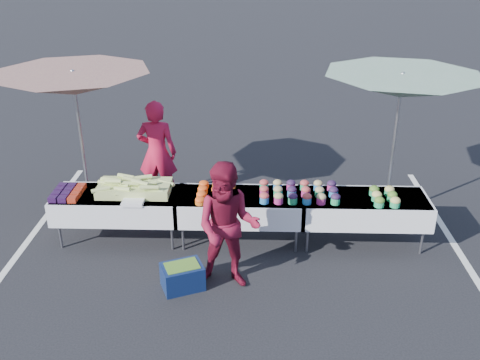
{
  "coord_description": "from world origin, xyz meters",
  "views": [
    {
      "loc": [
        0.22,
        -6.95,
        4.22
      ],
      "look_at": [
        0.0,
        0.0,
        1.0
      ],
      "focal_mm": 40.0,
      "sensor_mm": 36.0,
      "label": 1
    }
  ],
  "objects_px": {
    "table_center": "(240,206)",
    "customer": "(228,227)",
    "table_right": "(363,208)",
    "storage_bin": "(182,276)",
    "vendor": "(157,153)",
    "umbrella_left": "(74,84)",
    "umbrella_right": "(401,87)",
    "table_left": "(118,204)"
  },
  "relations": [
    {
      "from": "table_center",
      "to": "customer",
      "type": "xyz_separation_m",
      "value": [
        -0.12,
        -1.11,
        0.28
      ]
    },
    {
      "from": "table_right",
      "to": "storage_bin",
      "type": "relative_size",
      "value": 2.97
    },
    {
      "from": "vendor",
      "to": "table_center",
      "type": "bearing_deg",
      "value": 140.78
    },
    {
      "from": "umbrella_left",
      "to": "umbrella_right",
      "type": "xyz_separation_m",
      "value": [
        4.84,
        0.02,
        -0.0
      ]
    },
    {
      "from": "table_left",
      "to": "umbrella_right",
      "type": "height_order",
      "value": "umbrella_right"
    },
    {
      "from": "table_center",
      "to": "storage_bin",
      "type": "relative_size",
      "value": 2.97
    },
    {
      "from": "umbrella_right",
      "to": "umbrella_left",
      "type": "bearing_deg",
      "value": -179.75
    },
    {
      "from": "vendor",
      "to": "customer",
      "type": "xyz_separation_m",
      "value": [
        1.3,
        -2.38,
        -0.04
      ]
    },
    {
      "from": "table_right",
      "to": "customer",
      "type": "bearing_deg",
      "value": -149.91
    },
    {
      "from": "vendor",
      "to": "table_right",
      "type": "bearing_deg",
      "value": 161.0
    },
    {
      "from": "table_right",
      "to": "umbrella_left",
      "type": "height_order",
      "value": "umbrella_left"
    },
    {
      "from": "umbrella_left",
      "to": "storage_bin",
      "type": "relative_size",
      "value": 4.05
    },
    {
      "from": "table_left",
      "to": "customer",
      "type": "height_order",
      "value": "customer"
    },
    {
      "from": "table_center",
      "to": "table_right",
      "type": "xyz_separation_m",
      "value": [
        1.8,
        0.0,
        0.0
      ]
    },
    {
      "from": "table_left",
      "to": "storage_bin",
      "type": "height_order",
      "value": "table_left"
    },
    {
      "from": "table_center",
      "to": "table_right",
      "type": "relative_size",
      "value": 1.0
    },
    {
      "from": "table_center",
      "to": "vendor",
      "type": "relative_size",
      "value": 1.04
    },
    {
      "from": "table_center",
      "to": "vendor",
      "type": "xyz_separation_m",
      "value": [
        -1.42,
        1.26,
        0.31
      ]
    },
    {
      "from": "storage_bin",
      "to": "table_right",
      "type": "bearing_deg",
      "value": 3.0
    },
    {
      "from": "table_center",
      "to": "umbrella_right",
      "type": "distance_m",
      "value": 2.94
    },
    {
      "from": "table_center",
      "to": "storage_bin",
      "type": "xyz_separation_m",
      "value": [
        -0.71,
        -1.21,
        -0.41
      ]
    },
    {
      "from": "table_right",
      "to": "vendor",
      "type": "relative_size",
      "value": 1.04
    },
    {
      "from": "table_center",
      "to": "table_left",
      "type": "bearing_deg",
      "value": 180.0
    },
    {
      "from": "table_center",
      "to": "customer",
      "type": "distance_m",
      "value": 1.15
    },
    {
      "from": "table_center",
      "to": "storage_bin",
      "type": "bearing_deg",
      "value": -120.38
    },
    {
      "from": "table_center",
      "to": "vendor",
      "type": "distance_m",
      "value": 1.93
    },
    {
      "from": "table_left",
      "to": "table_right",
      "type": "height_order",
      "value": "same"
    },
    {
      "from": "table_right",
      "to": "vendor",
      "type": "bearing_deg",
      "value": 158.58
    },
    {
      "from": "table_left",
      "to": "customer",
      "type": "bearing_deg",
      "value": -33.5
    },
    {
      "from": "umbrella_left",
      "to": "vendor",
      "type": "bearing_deg",
      "value": 24.16
    },
    {
      "from": "table_left",
      "to": "storage_bin",
      "type": "distance_m",
      "value": 1.68
    },
    {
      "from": "customer",
      "to": "storage_bin",
      "type": "height_order",
      "value": "customer"
    },
    {
      "from": "customer",
      "to": "storage_bin",
      "type": "bearing_deg",
      "value": -166.22
    },
    {
      "from": "umbrella_right",
      "to": "vendor",
      "type": "bearing_deg",
      "value": 172.99
    },
    {
      "from": "umbrella_right",
      "to": "table_center",
      "type": "bearing_deg",
      "value": -161.16
    },
    {
      "from": "table_center",
      "to": "umbrella_right",
      "type": "xyz_separation_m",
      "value": [
        2.34,
        0.8,
        1.59
      ]
    },
    {
      "from": "customer",
      "to": "table_left",
      "type": "bearing_deg",
      "value": 150.76
    },
    {
      "from": "vendor",
      "to": "table_left",
      "type": "bearing_deg",
      "value": 75.71
    },
    {
      "from": "table_left",
      "to": "table_right",
      "type": "relative_size",
      "value": 1.0
    },
    {
      "from": "table_right",
      "to": "table_center",
      "type": "bearing_deg",
      "value": 180.0
    },
    {
      "from": "table_center",
      "to": "table_right",
      "type": "distance_m",
      "value": 1.8
    },
    {
      "from": "vendor",
      "to": "storage_bin",
      "type": "xyz_separation_m",
      "value": [
        0.71,
        -2.47,
        -0.72
      ]
    }
  ]
}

